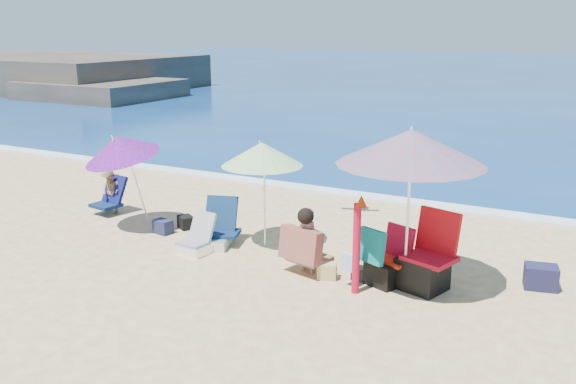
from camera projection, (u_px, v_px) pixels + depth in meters
The scene contains 19 objects.
ground at pixel (274, 282), 9.21m from camera, with size 120.00×120.00×0.00m.
sea at pixel (567, 76), 47.52m from camera, with size 120.00×80.00×0.12m.
foam at pixel (390, 199), 13.55m from camera, with size 120.00×0.50×0.04m.
headland at pixel (45, 78), 38.37m from camera, with size 20.50×11.50×2.60m.
umbrella_turquoise at pixel (411, 147), 8.44m from camera, with size 2.13×2.13×2.34m.
umbrella_striped at pixel (262, 154), 10.36m from camera, with size 1.49×1.49×1.82m.
umbrella_blue at pixel (120, 147), 11.24m from camera, with size 1.83×1.86×1.89m.
furled_umbrella at pixel (357, 240), 8.65m from camera, with size 0.23×0.19×1.44m.
chair_navy at pixel (216, 233), 10.73m from camera, with size 0.77×0.93×0.79m.
chair_rainbow at pixel (197, 242), 10.41m from camera, with size 0.53×0.62×0.64m.
camp_chair_left at pixel (425, 266), 8.92m from camera, with size 0.86×0.81×1.13m.
camp_chair_right at pixel (384, 264), 9.04m from camera, with size 0.93×0.79×0.89m.
person_center at pixel (306, 241), 9.44m from camera, with size 0.75×0.73×1.03m.
person_left at pixel (111, 192), 12.53m from camera, with size 0.63×0.69×0.97m.
bag_navy_a at pixel (163, 227), 11.36m from camera, with size 0.35×0.27×0.25m.
bag_black_a at pixel (186, 222), 11.64m from camera, with size 0.39×0.37×0.23m.
bag_tan at pixel (327, 271), 9.32m from camera, with size 0.33×0.28×0.24m.
bag_navy_b at pixel (541, 277), 8.97m from camera, with size 0.52×0.43×0.34m.
bag_black_b at pixel (361, 274), 9.27m from camera, with size 0.26×0.19×0.20m.
Camera 1 is at (4.25, -7.44, 3.64)m, focal length 39.20 mm.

